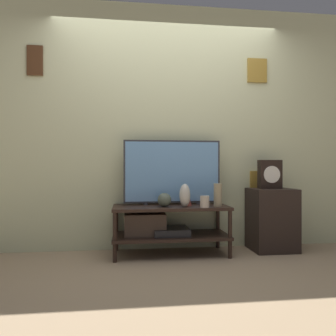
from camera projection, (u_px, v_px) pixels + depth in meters
ground_plane at (175, 262)px, 3.07m from camera, size 12.00×12.00×0.00m
wall_back at (167, 126)px, 3.65m from camera, size 6.40×0.08×2.70m
media_console at (162, 224)px, 3.34m from camera, size 1.18×0.49×0.50m
television at (172, 172)px, 3.46m from camera, size 1.02×0.05×0.68m
vase_slim_bronze at (188, 198)px, 3.37m from camera, size 0.09×0.09×0.16m
vase_urn_stoneware at (185, 195)px, 3.25m from camera, size 0.11×0.11×0.23m
vase_round_glass at (164, 200)px, 3.27m from camera, size 0.14×0.14×0.14m
vase_tall_ceramic at (218, 195)px, 3.31m from camera, size 0.08×0.08×0.23m
candle_jar at (205, 202)px, 3.20m from camera, size 0.09×0.09×0.12m
side_table at (272, 219)px, 3.53m from camera, size 0.46×0.41×0.66m
mantel_clock at (270, 174)px, 3.54m from camera, size 0.24×0.11×0.31m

